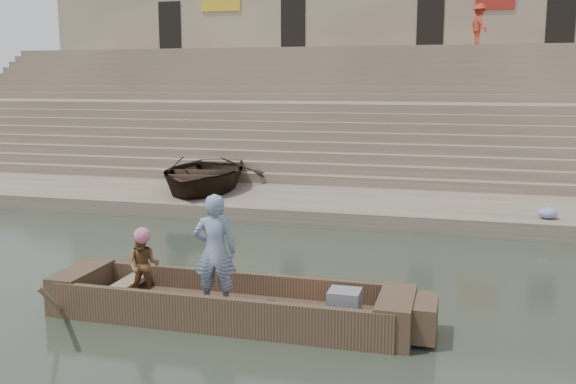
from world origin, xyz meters
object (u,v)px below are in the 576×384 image
at_px(standing_man, 215,252).
at_px(beached_rowboat, 203,173).
at_px(television, 344,303).
at_px(pedestrian, 479,25).
at_px(main_rowboat, 229,312).
at_px(rowing_man, 143,266).

xyz_separation_m(standing_man, beached_rowboat, (-3.92, 8.92, -0.19)).
bearing_deg(standing_man, beached_rowboat, -79.26).
bearing_deg(standing_man, television, 171.15).
distance_m(beached_rowboat, pedestrian, 16.60).
distance_m(standing_man, pedestrian, 23.41).
relative_size(main_rowboat, pedestrian, 2.67).
distance_m(rowing_man, beached_rowboat, 9.24).
height_order(rowing_man, beached_rowboat, beached_rowboat).
relative_size(main_rowboat, rowing_man, 4.61).
distance_m(main_rowboat, standing_man, 1.01).
relative_size(rowing_man, television, 2.36).
bearing_deg(standing_man, pedestrian, -113.19).
bearing_deg(rowing_man, television, -11.79).
height_order(television, beached_rowboat, beached_rowboat).
bearing_deg(beached_rowboat, television, -64.49).
bearing_deg(main_rowboat, television, -0.00).
bearing_deg(pedestrian, main_rowboat, 146.20).
height_order(television, pedestrian, pedestrian).
relative_size(television, beached_rowboat, 0.09).
height_order(beached_rowboat, pedestrian, pedestrian).
height_order(main_rowboat, beached_rowboat, beached_rowboat).
height_order(standing_man, television, standing_man).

